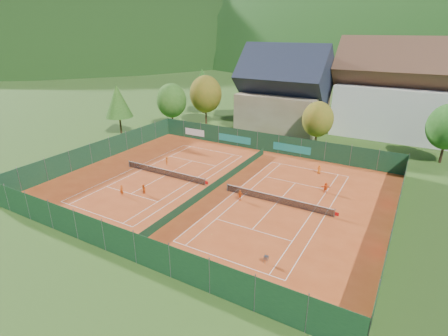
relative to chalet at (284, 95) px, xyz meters
The scene contains 30 objects.
ground 30.87m from the chalet, 84.29° to the right, with size 600.00×600.00×0.00m, color #2B4F18.
clay_pad 30.87m from the chalet, 84.29° to the right, with size 40.00×32.00×0.01m, color #AC4019.
court_markings_left 31.12m from the chalet, 99.46° to the right, with size 11.03×23.83×0.00m.
court_markings_right 32.63m from the chalet, 69.86° to the right, with size 11.03×23.83×0.00m.
tennis_net_left 31.00m from the chalet, 99.17° to the right, with size 13.30×0.10×1.02m.
tennis_net_right 32.59m from the chalet, 69.60° to the right, with size 13.30×0.10×1.02m.
court_divider 30.77m from the chalet, 84.29° to the right, with size 0.03×28.80×1.00m.
fence_north 15.14m from the chalet, 79.70° to the right, with size 40.00×0.10×3.00m.
fence_south 46.38m from the chalet, 86.27° to the right, with size 40.00×0.04×3.00m.
fence_west 34.86m from the chalet, 119.54° to the right, with size 0.04×32.00×3.00m.
fence_east 38.11m from the chalet, 52.48° to the right, with size 0.09×32.00×3.00m.
chalet is the anchor object (origin of this frame).
hotel_block_a 19.94m from the chalet, 17.53° to the left, with size 21.60×11.00×17.25m.
tree_west_front 21.51m from the chalet, 152.24° to the right, with size 5.72×5.72×8.69m.
tree_west_mid 15.53m from the chalet, 165.07° to the right, with size 6.44×6.44×9.78m.
tree_west_back 21.38m from the chalet, 169.22° to the left, with size 5.60×5.60×10.00m.
tree_center 12.19m from the chalet, 41.63° to the right, with size 5.01×5.01×7.60m.
tree_east_front 27.69m from the chalet, 12.53° to the right, with size 5.72×5.72×8.69m.
tree_west_side 30.81m from the chalet, 144.25° to the right, with size 5.04×5.04×9.00m.
mountain_backdrop 211.04m from the chalet, 81.19° to the left, with size 820.00×530.00×242.00m.
ball_hopper 43.47m from the chalet, 70.62° to the right, with size 0.34×0.34×0.80m.
loose_ball_0 39.21m from the chalet, 102.29° to the right, with size 0.07×0.07×0.07m, color #CCD833.
loose_ball_1 40.49m from the chalet, 78.39° to the right, with size 0.07×0.07×0.07m, color #CCD833.
loose_ball_2 27.49m from the chalet, 73.60° to the right, with size 0.07×0.07×0.07m, color #CCD833.
player_left_near 38.06m from the chalet, 98.66° to the right, with size 0.47×0.31×1.30m, color #CF5012.
player_left_mid 36.43m from the chalet, 95.60° to the right, with size 0.62×0.49×1.28m, color #EB5814.
player_left_far 28.32m from the chalet, 105.10° to the right, with size 0.80×0.46×1.23m, color #D45412.
player_right_near 32.82m from the chalet, 77.31° to the right, with size 0.77×0.32×1.31m, color #D05012.
player_right_far_a 23.60m from the chalet, 56.19° to the right, with size 0.59×0.38×1.21m, color #D85E13.
player_right_far_b 29.33m from the chalet, 58.46° to the right, with size 1.21×0.38×1.30m, color #EB4E14.
Camera 1 is at (20.28, -33.41, 18.37)m, focal length 28.00 mm.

